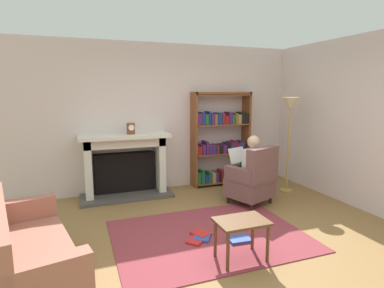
{
  "coord_description": "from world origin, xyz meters",
  "views": [
    {
      "loc": [
        -1.52,
        -3.17,
        1.83
      ],
      "look_at": [
        0.1,
        1.2,
        1.05
      ],
      "focal_mm": 29.36,
      "sensor_mm": 36.0,
      "label": 1
    }
  ],
  "objects": [
    {
      "name": "back_wall",
      "position": [
        0.0,
        2.55,
        1.35
      ],
      "size": [
        5.6,
        0.1,
        2.7
      ],
      "primitive_type": "cube",
      "color": "silver",
      "rests_on": "ground"
    },
    {
      "name": "armchair_reading",
      "position": [
        1.13,
        1.11,
        0.42
      ],
      "size": [
        0.82,
        0.81,
        0.97
      ],
      "rotation": [
        0.0,
        0.0,
        3.52
      ],
      "color": "#331E14",
      "rests_on": "ground"
    },
    {
      "name": "mantel_clock",
      "position": [
        -0.65,
        2.2,
        1.21
      ],
      "size": [
        0.14,
        0.14,
        0.19
      ],
      "color": "brown",
      "rests_on": "fireplace"
    },
    {
      "name": "fireplace",
      "position": [
        -0.75,
        2.3,
        0.59
      ],
      "size": [
        1.57,
        0.64,
        1.11
      ],
      "color": "#4C4742",
      "rests_on": "ground"
    },
    {
      "name": "side_table",
      "position": [
        0.1,
        -0.36,
        0.39
      ],
      "size": [
        0.56,
        0.39,
        0.46
      ],
      "color": "brown",
      "rests_on": "ground"
    },
    {
      "name": "sofa_floral",
      "position": [
        -2.04,
        -0.12,
        0.32
      ],
      "size": [
        1.07,
        1.82,
        0.85
      ],
      "rotation": [
        0.0,
        0.0,
        1.79
      ],
      "color": "#A46553",
      "rests_on": "ground"
    },
    {
      "name": "side_wall_right",
      "position": [
        2.65,
        1.25,
        1.35
      ],
      "size": [
        0.1,
        5.2,
        2.7
      ],
      "primitive_type": "cube",
      "color": "silver",
      "rests_on": "ground"
    },
    {
      "name": "area_rug",
      "position": [
        0.0,
        0.3,
        0.01
      ],
      "size": [
        2.4,
        1.8,
        0.01
      ],
      "primitive_type": "cube",
      "color": "brown",
      "rests_on": "ground"
    },
    {
      "name": "ground",
      "position": [
        0.0,
        0.0,
        0.0
      ],
      "size": [
        14.0,
        14.0,
        0.0
      ],
      "primitive_type": "plane",
      "color": "olive"
    },
    {
      "name": "scattered_books",
      "position": [
        -0.01,
        0.19,
        0.03
      ],
      "size": [
        0.8,
        0.56,
        0.04
      ],
      "color": "#334CA5",
      "rests_on": "area_rug"
    },
    {
      "name": "seated_reader",
      "position": [
        1.08,
        1.22,
        0.62
      ],
      "size": [
        0.49,
        0.59,
        1.14
      ],
      "rotation": [
        0.0,
        0.0,
        3.52
      ],
      "color": "silver",
      "rests_on": "ground"
    },
    {
      "name": "bookshelf",
      "position": [
        1.12,
        2.33,
        0.87
      ],
      "size": [
        1.16,
        0.32,
        1.82
      ],
      "color": "brown",
      "rests_on": "ground"
    },
    {
      "name": "floor_lamp",
      "position": [
        2.07,
        1.49,
        1.47
      ],
      "size": [
        0.32,
        0.32,
        1.73
      ],
      "color": "#B7933F",
      "rests_on": "ground"
    }
  ]
}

